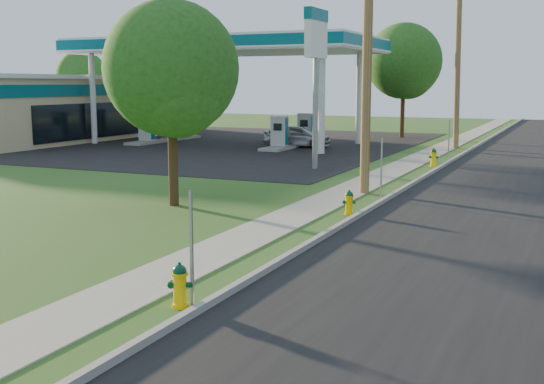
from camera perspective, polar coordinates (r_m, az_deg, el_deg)
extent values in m
cube|color=black|center=(15.82, 18.21, -5.00)|extent=(8.00, 120.00, 0.02)
cube|color=gray|center=(16.67, 4.41, -3.62)|extent=(0.15, 120.00, 0.15)
cube|color=gray|center=(17.34, -1.04, -3.30)|extent=(1.50, 120.00, 0.03)
cube|color=black|center=(43.47, -6.19, 4.13)|extent=(26.00, 28.00, 0.02)
cylinder|color=brown|center=(23.29, 7.99, 11.87)|extent=(0.32, 0.32, 9.80)
cylinder|color=brown|center=(40.85, 15.27, 10.21)|extent=(0.49, 0.32, 9.50)
cube|color=gray|center=(11.45, -6.75, -4.81)|extent=(0.05, 0.04, 2.00)
cube|color=gray|center=(22.24, 9.13, 1.91)|extent=(0.05, 0.04, 2.00)
cube|color=gray|center=(34.10, 14.58, 4.20)|extent=(0.05, 0.04, 2.00)
cylinder|color=silver|center=(43.75, -14.75, 7.51)|extent=(0.36, 0.36, 5.50)
cylinder|color=silver|center=(49.06, -9.86, 7.82)|extent=(0.36, 0.36, 5.50)
cylinder|color=silver|center=(36.24, 4.18, 7.52)|extent=(0.36, 0.36, 5.50)
cylinder|color=silver|center=(42.50, 7.29, 7.70)|extent=(0.36, 0.36, 5.50)
cube|color=silver|center=(42.39, -3.95, 12.07)|extent=(18.00, 9.00, 0.90)
cube|color=#025465|center=(42.39, -3.95, 12.07)|extent=(18.15, 9.15, 0.63)
cube|color=silver|center=(42.37, -3.94, 11.65)|extent=(18.18, 9.18, 0.10)
cube|color=gray|center=(43.13, -10.41, 4.10)|extent=(1.20, 3.20, 0.18)
cube|color=#9EA0A3|center=(43.06, -10.45, 5.37)|extent=(0.90, 0.50, 1.70)
cube|color=#025465|center=(43.06, -10.45, 5.37)|extent=(0.94, 0.40, 1.50)
cube|color=black|center=(42.83, -10.67, 5.68)|extent=(0.50, 0.02, 0.40)
cube|color=gray|center=(38.73, 0.63, 3.70)|extent=(1.20, 3.20, 0.18)
cube|color=#9EA0A3|center=(38.65, 0.63, 5.11)|extent=(0.90, 0.50, 1.70)
cube|color=#025465|center=(38.65, 0.63, 5.11)|extent=(0.94, 0.40, 1.50)
cube|color=black|center=(38.39, 0.47, 5.46)|extent=(0.50, 0.02, 0.40)
cube|color=gray|center=(46.47, -7.60, 4.52)|extent=(1.20, 3.20, 0.18)
cube|color=#9EA0A3|center=(46.40, -7.63, 5.70)|extent=(0.90, 0.50, 1.70)
cube|color=#025465|center=(46.40, -7.63, 5.70)|extent=(0.94, 0.40, 1.50)
cube|color=black|center=(46.16, -7.81, 5.99)|extent=(0.50, 0.02, 0.40)
cube|color=gray|center=(42.41, 2.81, 4.16)|extent=(1.20, 3.20, 0.18)
cube|color=#9EA0A3|center=(42.34, 2.82, 5.45)|extent=(0.90, 0.50, 1.70)
cube|color=#025465|center=(42.34, 2.82, 5.45)|extent=(0.94, 0.40, 1.50)
cube|color=black|center=(42.07, 2.68, 5.77)|extent=(0.50, 0.02, 0.40)
cube|color=tan|center=(49.85, -17.27, 6.70)|extent=(10.00, 22.00, 4.00)
cube|color=#025465|center=(46.64, -12.67, 8.35)|extent=(0.06, 22.00, 0.70)
cube|color=black|center=(46.69, -12.58, 6.02)|extent=(0.06, 16.06, 2.20)
cube|color=silver|center=(49.82, -17.38, 9.13)|extent=(10.40, 22.40, 0.25)
cylinder|color=gray|center=(29.75, 3.65, 6.70)|extent=(0.24, 0.24, 5.00)
cube|color=silver|center=(29.79, 3.72, 13.05)|extent=(0.30, 2.00, 2.00)
cube|color=#025465|center=(29.86, 3.73, 14.58)|extent=(0.34, 2.04, 0.50)
cylinder|color=#352715|center=(21.10, -8.28, 3.20)|extent=(0.30, 0.30, 3.21)
sphere|color=#204C14|center=(20.99, -8.45, 10.18)|extent=(4.11, 4.11, 4.11)
sphere|color=#204C14|center=(20.52, -7.91, 8.43)|extent=(2.82, 2.82, 2.82)
cylinder|color=#352715|center=(47.98, 10.86, 6.88)|extent=(0.30, 0.30, 4.02)
sphere|color=#204C14|center=(47.97, 10.98, 10.71)|extent=(5.14, 5.14, 5.14)
sphere|color=#204C14|center=(47.57, 11.34, 9.75)|extent=(3.54, 3.54, 3.54)
cylinder|color=#352715|center=(59.48, -15.51, 6.76)|extent=(0.30, 0.30, 3.30)
sphere|color=#204C14|center=(59.45, -15.62, 9.31)|extent=(4.23, 4.23, 4.23)
sphere|color=#204C14|center=(58.96, -15.48, 8.68)|extent=(2.91, 2.91, 2.91)
cylinder|color=#EBB906|center=(11.75, -7.68, -9.38)|extent=(0.29, 0.29, 0.06)
cylinder|color=#EBB906|center=(11.66, -7.71, -8.08)|extent=(0.23, 0.23, 0.62)
cylinder|color=#EBB906|center=(11.59, -7.73, -6.80)|extent=(0.29, 0.29, 0.04)
sphere|color=#05381F|center=(11.57, -7.74, -6.61)|extent=(0.24, 0.24, 0.24)
cylinder|color=#05381F|center=(11.54, -7.75, -6.01)|extent=(0.05, 0.05, 0.06)
cylinder|color=#05381F|center=(11.50, -7.85, -7.89)|extent=(0.15, 0.16, 0.11)
cylinder|color=#05381F|center=(11.66, -8.42, -7.66)|extent=(0.13, 0.12, 0.09)
cylinder|color=#05381F|center=(11.61, -7.00, -7.71)|extent=(0.13, 0.12, 0.09)
cylinder|color=#DCB200|center=(19.67, 6.45, -1.83)|extent=(0.27, 0.27, 0.06)
cylinder|color=#DCB200|center=(19.62, 6.47, -1.07)|extent=(0.21, 0.21, 0.58)
cylinder|color=#DCB200|center=(19.58, 6.48, -0.35)|extent=(0.27, 0.27, 0.04)
sphere|color=#083E21|center=(19.57, 6.48, -0.23)|extent=(0.22, 0.22, 0.22)
cylinder|color=#083E21|center=(19.55, 6.49, 0.10)|extent=(0.05, 0.05, 0.06)
cylinder|color=#083E21|center=(19.47, 6.45, -0.92)|extent=(0.13, 0.14, 0.11)
cylinder|color=#083E21|center=(19.61, 6.07, -0.84)|extent=(0.12, 0.11, 0.09)
cylinder|color=#083E21|center=(19.60, 6.87, -0.86)|extent=(0.12, 0.11, 0.09)
cylinder|color=yellow|center=(31.79, 13.34, 2.16)|extent=(0.31, 0.31, 0.07)
cylinder|color=yellow|center=(31.76, 13.36, 2.70)|extent=(0.25, 0.25, 0.67)
cylinder|color=yellow|center=(31.73, 13.38, 3.22)|extent=(0.31, 0.31, 0.04)
sphere|color=#103D1D|center=(31.72, 13.38, 3.30)|extent=(0.26, 0.26, 0.26)
cylinder|color=#103D1D|center=(31.71, 13.39, 3.54)|extent=(0.06, 0.06, 0.07)
cylinder|color=#103D1D|center=(31.59, 13.39, 2.83)|extent=(0.16, 0.16, 0.12)
cylinder|color=#103D1D|center=(31.73, 13.08, 2.87)|extent=(0.14, 0.13, 0.10)
cylinder|color=#103D1D|center=(31.76, 13.64, 2.86)|extent=(0.14, 0.13, 0.10)
imported|color=#A0A2A6|center=(40.09, 2.11, 4.71)|extent=(4.14, 2.25, 1.34)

